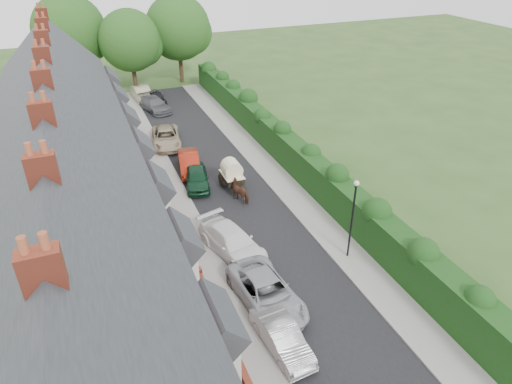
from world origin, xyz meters
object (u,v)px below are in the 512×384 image
Objects in this scene: car_beige at (166,138)px; horse_cart at (232,172)px; car_white at (232,242)px; car_silver_b at (267,292)px; horse at (241,191)px; car_black at (156,97)px; car_silver_a at (282,337)px; lamppost at (353,210)px; car_green at (197,178)px; car_red at (189,162)px; car_grey at (155,104)px.

horse_cart is at bearing -64.33° from car_beige.
horse_cart is (2.58, 7.36, 0.54)m from car_white.
car_silver_b is 3.04× the size of horse.
horse is (1.46, -22.75, 0.07)m from car_black.
car_silver_a is at bearing -103.83° from car_silver_b.
horse_cart reaches higher than car_silver_a.
lamppost is at bearing -83.06° from car_black.
car_silver_a is 0.78× the size of car_beige.
car_green is 1.03× the size of car_black.
car_white is 1.27× the size of car_green.
car_red is 0.85× the size of car_beige.
car_black is (1.12, 28.15, -0.08)m from car_white.
horse_cart is at bearing 74.30° from car_silver_a.
car_white is at bearing -109.32° from horse_cart.
horse_cart is (1.46, -20.79, 0.62)m from car_black.
car_black is 22.80m from horse.
car_beige is at bearing -99.08° from car_black.
car_white reaches higher than car_grey.
horse_cart is at bearing -88.16° from car_black.
car_white is 7.82m from horse_cart.
car_red is 1.39× the size of horse_cart.
car_silver_a is at bearing 53.60° from horse.
car_silver_b reaches higher than car_grey.
horse reaches higher than car_red.
car_red is 6.25m from horse.
car_silver_b is 1.35× the size of car_black.
horse_cart is at bearing -97.35° from car_grey.
horse_cart reaches higher than car_grey.
car_grey reaches higher than car_silver_a.
car_silver_a is 0.83× the size of car_grey.
car_silver_b is at bearing -163.76° from lamppost.
car_red is at bearing 83.20° from car_silver_a.
horse_cart is (-3.54, 10.36, -1.98)m from lamppost.
horse is at bearing -90.00° from horse_cart.
car_white is at bearing 153.90° from lamppost.
lamppost is at bearing 88.85° from horse.
car_silver_a is 35.78m from car_black.
car_red is at bearing 84.72° from car_silver_b.
car_beige reaches higher than car_silver_a.
car_white is 2.95× the size of horse.
car_silver_b is at bearing 75.96° from car_silver_a.
car_beige is (-0.61, 5.56, -0.01)m from car_red.
car_grey is (0.80, 33.51, 0.04)m from car_silver_a.
lamppost is 1.26× the size of car_black.
car_grey reaches higher than car_black.
car_green is (-5.88, 11.57, -2.58)m from lamppost.
car_beige is at bearing 107.86° from lamppost.
car_silver_a is at bearing -144.29° from lamppost.
car_black is at bearing -110.33° from horse.
horse_cart is (2.39, 12.09, 0.55)m from car_silver_b.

